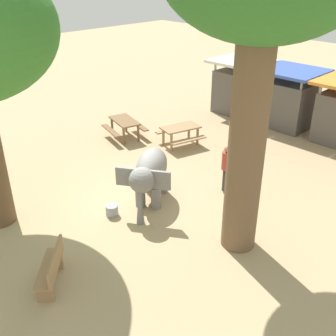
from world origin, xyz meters
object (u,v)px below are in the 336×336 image
object	(u,v)px
picnic_table_near	(125,124)
market_stall_white	(240,89)
person_handler	(227,165)
elephant	(150,173)
picnic_table_far	(181,131)
wooden_bench	(52,268)
feed_bucket	(112,210)
market_stall_blue	(288,101)

from	to	relation	value
picnic_table_near	market_stall_white	world-z (taller)	market_stall_white
person_handler	picnic_table_near	size ratio (longest dim) A/B	0.89
elephant	picnic_table_far	distance (m)	4.49
wooden_bench	person_handler	bearing A→B (deg)	-49.36
wooden_bench	feed_bucket	bearing A→B (deg)	-21.75
market_stall_white	feed_bucket	size ratio (longest dim) A/B	7.00
elephant	picnic_table_near	xyz separation A→B (m)	(-4.50, 2.71, -0.45)
elephant	market_stall_blue	distance (m)	8.68
picnic_table_far	feed_bucket	xyz separation A→B (m)	(2.07, -5.04, -0.43)
market_stall_blue	elephant	bearing A→B (deg)	-86.60
feed_bucket	picnic_table_far	bearing A→B (deg)	112.34
elephant	picnic_table_near	distance (m)	5.27
person_handler	feed_bucket	xyz separation A→B (m)	(-1.48, -3.38, -0.79)
person_handler	market_stall_blue	distance (m)	6.74
person_handler	picnic_table_near	distance (m)	5.73
picnic_table_near	elephant	bearing A→B (deg)	163.87
picnic_table_far	picnic_table_near	bearing A→B (deg)	132.02
elephant	feed_bucket	distance (m)	1.54
person_handler	market_stall_blue	size ratio (longest dim) A/B	0.64
market_stall_white	picnic_table_far	bearing A→B (deg)	-81.14
picnic_table_near	market_stall_blue	distance (m)	7.18
person_handler	wooden_bench	size ratio (longest dim) A/B	1.24
elephant	wooden_bench	size ratio (longest dim) A/B	1.70
person_handler	market_stall_blue	xyz separation A→B (m)	(-1.71, 6.52, 0.19)
elephant	market_stall_white	distance (m)	9.20
elephant	picnic_table_near	size ratio (longest dim) A/B	1.21
person_handler	market_stall_white	bearing A→B (deg)	-112.21
wooden_bench	picnic_table_near	xyz separation A→B (m)	(-5.52, 6.63, 0.12)
elephant	market_stall_blue	size ratio (longest dim) A/B	0.88
picnic_table_far	market_stall_blue	size ratio (longest dim) A/B	0.73
picnic_table_near	market_stall_blue	world-z (taller)	market_stall_blue
person_handler	picnic_table_far	world-z (taller)	person_handler
market_stall_blue	feed_bucket	bearing A→B (deg)	-88.68
market_stall_blue	feed_bucket	size ratio (longest dim) A/B	7.00
feed_bucket	market_stall_blue	bearing A→B (deg)	91.32
person_handler	wooden_bench	xyz separation A→B (m)	(-0.17, -6.06, -0.48)
picnic_table_far	market_stall_white	size ratio (longest dim) A/B	0.73
elephant	feed_bucket	size ratio (longest dim) A/B	6.17
elephant	picnic_table_far	size ratio (longest dim) A/B	1.21
picnic_table_near	wooden_bench	bearing A→B (deg)	144.70
elephant	wooden_bench	bearing A→B (deg)	-18.31
person_handler	feed_bucket	distance (m)	3.77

